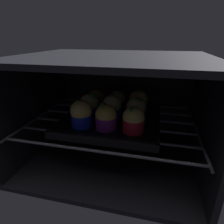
{
  "coord_description": "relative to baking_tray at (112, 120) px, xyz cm",
  "views": [
    {
      "loc": [
        13.48,
        -36.12,
        40.86
      ],
      "look_at": [
        0.0,
        20.62,
        17.51
      ],
      "focal_mm": 30.39,
      "sensor_mm": 36.0,
      "label": 1
    }
  ],
  "objects": [
    {
      "name": "baking_tray",
      "position": [
        0.0,
        0.0,
        0.0
      ],
      "size": [
        31.19,
        31.19,
        2.2
      ],
      "color": "black",
      "rests_on": "oven_rack"
    },
    {
      "name": "muffin_row0_col2",
      "position": [
        8.11,
        -7.55,
        4.06
      ],
      "size": [
        6.28,
        6.28,
        7.61
      ],
      "color": "red",
      "rests_on": "baking_tray"
    },
    {
      "name": "muffin_row2_col1",
      "position": [
        0.18,
        7.85,
        3.98
      ],
      "size": [
        6.22,
        6.22,
        7.39
      ],
      "color": "#1928B7",
      "rests_on": "baking_tray"
    },
    {
      "name": "oven_rack",
      "position": [
        0.0,
        1.38,
        -1.09
      ],
      "size": [
        54.8,
        42.0,
        0.8
      ],
      "color": "#51515B",
      "rests_on": "oven_cavity"
    },
    {
      "name": "muffin_row2_col0",
      "position": [
        -7.79,
        7.58,
        3.97
      ],
      "size": [
        6.22,
        6.22,
        7.42
      ],
      "color": "red",
      "rests_on": "baking_tray"
    },
    {
      "name": "muffin_row0_col0",
      "position": [
        -7.59,
        -7.81,
        4.53
      ],
      "size": [
        6.49,
        6.49,
        8.34
      ],
      "color": "#1928B7",
      "rests_on": "baking_tray"
    },
    {
      "name": "muffin_row0_col1",
      "position": [
        -0.41,
        -7.62,
        4.07
      ],
      "size": [
        6.25,
        6.25,
        7.98
      ],
      "color": "#7A238C",
      "rests_on": "baking_tray"
    },
    {
      "name": "muffin_row1_col0",
      "position": [
        -7.74,
        -0.19,
        4.39
      ],
      "size": [
        6.4,
        6.4,
        8.4
      ],
      "color": "#1928B7",
      "rests_on": "baking_tray"
    },
    {
      "name": "muffin_row1_col1",
      "position": [
        -0.29,
        0.06,
        4.42
      ],
      "size": [
        6.25,
        6.25,
        8.12
      ],
      "color": "#1928B7",
      "rests_on": "baking_tray"
    },
    {
      "name": "muffin_row1_col2",
      "position": [
        7.82,
        0.37,
        4.22
      ],
      "size": [
        6.31,
        6.31,
        8.0
      ],
      "color": "#1928B7",
      "rests_on": "baking_tray"
    },
    {
      "name": "oven_cavity",
      "position": [
        0.0,
        5.62,
        2.31
      ],
      "size": [
        59.0,
        47.0,
        37.0
      ],
      "color": "black",
      "rests_on": "ground"
    },
    {
      "name": "muffin_row2_col2",
      "position": [
        7.78,
        7.64,
        4.48
      ],
      "size": [
        6.67,
        6.67,
        8.23
      ],
      "color": "#0C8C84",
      "rests_on": "baking_tray"
    }
  ]
}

